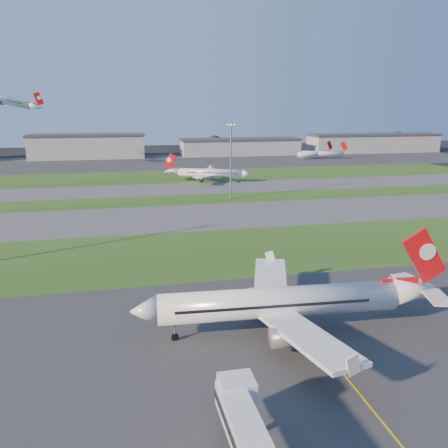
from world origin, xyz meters
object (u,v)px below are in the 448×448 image
object	(u,v)px
airliner_taxiing	(209,173)
mini_jet_near	(315,154)
airliner_parked	(282,303)
light_mast_centre	(231,156)
mini_jet_far	(323,153)

from	to	relation	value
airliner_taxiing	mini_jet_near	size ratio (longest dim) A/B	1.21
airliner_parked	mini_jet_near	world-z (taller)	airliner_parked
airliner_parked	airliner_taxiing	bearing A→B (deg)	87.62
airliner_taxiing	light_mast_centre	size ratio (longest dim) A/B	1.29
mini_jet_near	light_mast_centre	bearing A→B (deg)	-145.07
light_mast_centre	airliner_taxiing	bearing A→B (deg)	91.16
airliner_parked	mini_jet_near	bearing A→B (deg)	68.92
mini_jet_near	mini_jet_far	world-z (taller)	same
airliner_taxiing	mini_jet_near	xyz separation A→B (m)	(80.88, 75.64, -0.53)
airliner_taxiing	mini_jet_far	distance (m)	114.75
mini_jet_near	light_mast_centre	world-z (taller)	light_mast_centre
airliner_taxiing	mini_jet_far	size ratio (longest dim) A/B	1.19
airliner_parked	mini_jet_near	xyz separation A→B (m)	(94.08, 207.00, -1.24)
airliner_taxiing	airliner_parked	bearing A→B (deg)	104.73
airliner_parked	light_mast_centre	size ratio (longest dim) A/B	1.60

